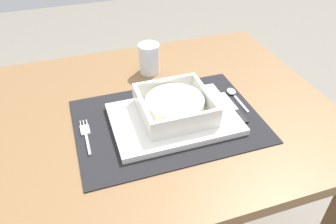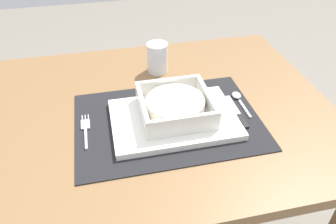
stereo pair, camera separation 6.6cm
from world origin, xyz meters
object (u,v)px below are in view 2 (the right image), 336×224
Objects in this scene: spoon at (239,99)px; drinking_glass at (158,59)px; porridge_bowl at (175,106)px; dining_table at (156,139)px; fork at (86,128)px; butter_knife at (238,113)px.

spoon is 1.18× the size of drinking_glass.
dining_table is at bearing 128.79° from porridge_bowl.
fork is 0.39m from butter_knife.
dining_table is at bearing 155.67° from butter_knife.
spoon is (0.23, -0.02, 0.12)m from dining_table.
butter_knife is at bearing -115.65° from spoon.
porridge_bowl is (0.04, -0.05, 0.15)m from dining_table.
spoon is 0.28m from drinking_glass.
spoon reaches higher than butter_knife.
butter_knife is 1.51× the size of drinking_glass.
fork is at bearing -177.24° from spoon.
fork is 0.93× the size of butter_knife.
dining_table is 7.43× the size of fork.
fork is at bearing -164.90° from dining_table.
fork is at bearing -133.48° from drinking_glass.
dining_table is at bearing 174.26° from spoon.
drinking_glass is at bearing 48.34° from fork.
porridge_bowl reaches higher than fork.
porridge_bowl is at bearing -51.21° from dining_table.
porridge_bowl is 1.26× the size of butter_knife.
butter_knife is (-0.03, -0.06, -0.00)m from spoon.
butter_knife is 0.31m from drinking_glass.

